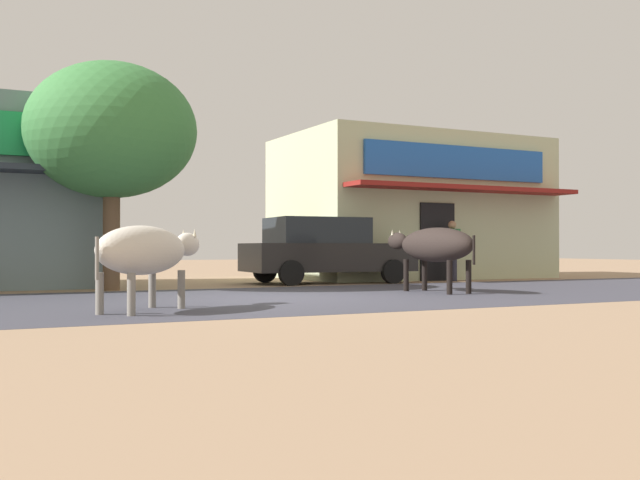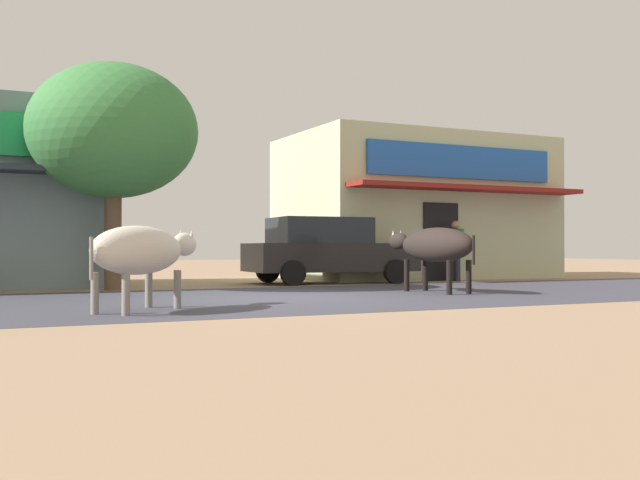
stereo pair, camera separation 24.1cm
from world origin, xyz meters
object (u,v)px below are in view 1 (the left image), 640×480
object	(u,v)px
roadside_tree	(112,131)
pedestrian_by_shop	(452,246)
cow_far_dark	(434,246)
parked_hatchback_car	(325,250)
cow_near_brown	(145,251)

from	to	relation	value
roadside_tree	pedestrian_by_shop	world-z (taller)	roadside_tree
cow_far_dark	pedestrian_by_shop	size ratio (longest dim) A/B	1.64
cow_far_dark	pedestrian_by_shop	bearing A→B (deg)	49.17
roadside_tree	parked_hatchback_car	world-z (taller)	roadside_tree
parked_hatchback_car	cow_far_dark	xyz separation A→B (m)	(0.20, -4.42, 0.09)
cow_near_brown	cow_far_dark	bearing A→B (deg)	16.35
cow_far_dark	cow_near_brown	bearing A→B (deg)	-163.65
parked_hatchback_car	pedestrian_by_shop	xyz separation A→B (m)	(3.54, -0.56, 0.10)
roadside_tree	cow_far_dark	size ratio (longest dim) A/B	1.81
cow_far_dark	pedestrian_by_shop	xyz separation A→B (m)	(3.34, 3.87, 0.01)
roadside_tree	parked_hatchback_car	distance (m)	6.04
parked_hatchback_car	cow_near_brown	distance (m)	8.71
roadside_tree	parked_hatchback_car	xyz separation A→B (m)	(5.44, 0.83, -2.49)
roadside_tree	cow_far_dark	bearing A→B (deg)	-32.55
parked_hatchback_car	cow_near_brown	world-z (taller)	parked_hatchback_car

